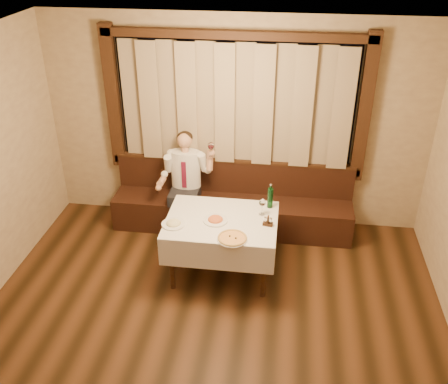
# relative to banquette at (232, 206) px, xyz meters

# --- Properties ---
(room) EXTENTS (5.01, 6.01, 2.81)m
(room) POSITION_rel_banquette_xyz_m (-0.00, -1.75, 1.19)
(room) COLOR black
(room) RESTS_ON ground
(banquette) EXTENTS (3.20, 0.61, 0.94)m
(banquette) POSITION_rel_banquette_xyz_m (0.00, 0.00, 0.00)
(banquette) COLOR black
(banquette) RESTS_ON ground
(dining_table) EXTENTS (1.27, 0.97, 0.76)m
(dining_table) POSITION_rel_banquette_xyz_m (0.00, -1.02, 0.34)
(dining_table) COLOR black
(dining_table) RESTS_ON ground
(pizza) EXTENTS (0.33, 0.33, 0.04)m
(pizza) POSITION_rel_banquette_xyz_m (0.17, -1.40, 0.46)
(pizza) COLOR white
(pizza) RESTS_ON dining_table
(pasta_red) EXTENTS (0.28, 0.28, 0.10)m
(pasta_red) POSITION_rel_banquette_xyz_m (-0.06, -1.07, 0.48)
(pasta_red) COLOR white
(pasta_red) RESTS_ON dining_table
(pasta_cream) EXTENTS (0.27, 0.27, 0.09)m
(pasta_cream) POSITION_rel_banquette_xyz_m (-0.52, -1.21, 0.48)
(pasta_cream) COLOR white
(pasta_cream) RESTS_ON dining_table
(green_bottle) EXTENTS (0.07, 0.07, 0.31)m
(green_bottle) POSITION_rel_banquette_xyz_m (0.53, -0.68, 0.58)
(green_bottle) COLOR #11511F
(green_bottle) RESTS_ON dining_table
(table_wine_glass) EXTENTS (0.08, 0.08, 0.21)m
(table_wine_glass) POSITION_rel_banquette_xyz_m (0.45, -0.86, 0.60)
(table_wine_glass) COLOR white
(table_wine_glass) RESTS_ON dining_table
(cruet_caddy) EXTENTS (0.12, 0.07, 0.12)m
(cruet_caddy) POSITION_rel_banquette_xyz_m (0.53, -1.08, 0.49)
(cruet_caddy) COLOR black
(cruet_caddy) RESTS_ON dining_table
(seated_man) EXTENTS (0.74, 0.55, 1.37)m
(seated_man) POSITION_rel_banquette_xyz_m (-0.61, -0.09, 0.49)
(seated_man) COLOR black
(seated_man) RESTS_ON ground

